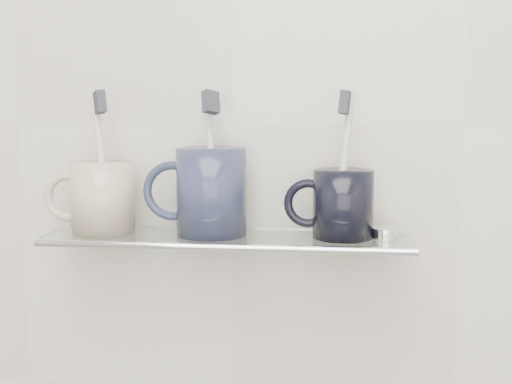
# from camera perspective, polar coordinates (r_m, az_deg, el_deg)

# --- Properties ---
(wall_back) EXTENTS (2.50, 0.00, 2.50)m
(wall_back) POSITION_cam_1_polar(r_m,az_deg,el_deg) (1.02, -1.82, 5.51)
(wall_back) COLOR beige
(wall_back) RESTS_ON ground
(shelf_glass) EXTENTS (0.50, 0.12, 0.01)m
(shelf_glass) POSITION_cam_1_polar(r_m,az_deg,el_deg) (0.98, -2.29, -3.72)
(shelf_glass) COLOR silver
(shelf_glass) RESTS_ON wall_back
(shelf_rail) EXTENTS (0.50, 0.01, 0.01)m
(shelf_rail) POSITION_cam_1_polar(r_m,az_deg,el_deg) (0.92, -2.81, -4.44)
(shelf_rail) COLOR silver
(shelf_rail) RESTS_ON shelf_glass
(bracket_left) EXTENTS (0.02, 0.03, 0.02)m
(bracket_left) POSITION_cam_1_polar(r_m,az_deg,el_deg) (1.07, -13.06, -3.44)
(bracket_left) COLOR silver
(bracket_left) RESTS_ON wall_back
(bracket_right) EXTENTS (0.02, 0.03, 0.02)m
(bracket_right) POSITION_cam_1_polar(r_m,az_deg,el_deg) (1.02, 9.93, -4.00)
(bracket_right) COLOR silver
(bracket_right) RESTS_ON wall_back
(mug_left) EXTENTS (0.09, 0.09, 0.10)m
(mug_left) POSITION_cam_1_polar(r_m,az_deg,el_deg) (1.01, -12.15, -0.43)
(mug_left) COLOR beige
(mug_left) RESTS_ON shelf_glass
(mug_left_handle) EXTENTS (0.07, 0.01, 0.07)m
(mug_left_handle) POSITION_cam_1_polar(r_m,az_deg,el_deg) (1.03, -14.77, -0.38)
(mug_left_handle) COLOR beige
(mug_left_handle) RESTS_ON mug_left
(toothbrush_left) EXTENTS (0.04, 0.04, 0.19)m
(toothbrush_left) POSITION_cam_1_polar(r_m,az_deg,el_deg) (1.01, -12.24, 2.50)
(toothbrush_left) COLOR silver
(toothbrush_left) RESTS_ON mug_left
(bristles_left) EXTENTS (0.03, 0.03, 0.03)m
(bristles_left) POSITION_cam_1_polar(r_m,az_deg,el_deg) (1.00, -12.38, 7.05)
(bristles_left) COLOR #2E2F37
(bristles_left) RESTS_ON toothbrush_left
(mug_center) EXTENTS (0.12, 0.12, 0.12)m
(mug_center) POSITION_cam_1_polar(r_m,az_deg,el_deg) (0.97, -3.58, 0.02)
(mug_center) COLOR #1D2137
(mug_center) RESTS_ON shelf_glass
(mug_center_handle) EXTENTS (0.08, 0.01, 0.08)m
(mug_center_handle) POSITION_cam_1_polar(r_m,az_deg,el_deg) (0.99, -6.68, 0.07)
(mug_center_handle) COLOR #1D2137
(mug_center_handle) RESTS_ON mug_center
(toothbrush_center) EXTENTS (0.03, 0.08, 0.18)m
(toothbrush_center) POSITION_cam_1_polar(r_m,az_deg,el_deg) (0.97, -3.60, 2.45)
(toothbrush_center) COLOR #B2BEC2
(toothbrush_center) RESTS_ON mug_center
(bristles_center) EXTENTS (0.03, 0.03, 0.04)m
(bristles_center) POSITION_cam_1_polar(r_m,az_deg,el_deg) (0.97, -3.64, 7.18)
(bristles_center) COLOR #2E2F37
(bristles_center) RESTS_ON toothbrush_center
(mug_right) EXTENTS (0.09, 0.09, 0.09)m
(mug_right) POSITION_cam_1_polar(r_m,az_deg,el_deg) (0.96, 6.98, -0.96)
(mug_right) COLOR black
(mug_right) RESTS_ON shelf_glass
(mug_right_handle) EXTENTS (0.07, 0.01, 0.07)m
(mug_right_handle) POSITION_cam_1_polar(r_m,az_deg,el_deg) (0.96, 4.21, -0.91)
(mug_right_handle) COLOR black
(mug_right_handle) RESTS_ON mug_right
(toothbrush_right) EXTENTS (0.03, 0.04, 0.19)m
(toothbrush_right) POSITION_cam_1_polar(r_m,az_deg,el_deg) (0.96, 7.04, 2.32)
(toothbrush_right) COLOR silver
(toothbrush_right) RESTS_ON mug_right
(bristles_right) EXTENTS (0.02, 0.03, 0.03)m
(bristles_right) POSITION_cam_1_polar(r_m,az_deg,el_deg) (0.95, 7.12, 7.12)
(bristles_right) COLOR #2E2F37
(bristles_right) RESTS_ON toothbrush_right
(chrome_cap) EXTENTS (0.03, 0.03, 0.01)m
(chrome_cap) POSITION_cam_1_polar(r_m,az_deg,el_deg) (0.97, 10.29, -3.24)
(chrome_cap) COLOR silver
(chrome_cap) RESTS_ON shelf_glass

